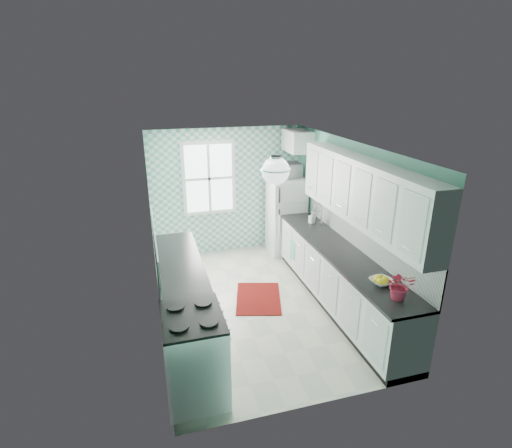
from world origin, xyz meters
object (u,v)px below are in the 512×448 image
object	(u,v)px
fridge	(286,216)
fruit_bowl	(381,282)
ceiling_light	(276,171)
sink	(313,226)
potted_plant	(400,285)
stove	(194,353)
microwave	(287,171)

from	to	relation	value
fridge	fruit_bowl	distance (m)	3.26
ceiling_light	sink	size ratio (longest dim) A/B	0.66
sink	ceiling_light	bearing A→B (deg)	-128.05
ceiling_light	potted_plant	xyz separation A→B (m)	(1.20, -1.04, -1.21)
fridge	stove	xyz separation A→B (m)	(-2.31, -3.42, -0.25)
fruit_bowl	microwave	distance (m)	3.34
fridge	stove	bearing A→B (deg)	-126.17
potted_plant	fruit_bowl	bearing A→B (deg)	90.00
fridge	microwave	bearing A→B (deg)	52.23
ceiling_light	potted_plant	size ratio (longest dim) A/B	0.99
fridge	microwave	world-z (taller)	microwave
ceiling_light	fridge	bearing A→B (deg)	66.73
fruit_bowl	potted_plant	size ratio (longest dim) A/B	0.78
stove	sink	size ratio (longest dim) A/B	1.88
stove	potted_plant	bearing A→B (deg)	-8.08
stove	sink	distance (m)	3.36
fruit_bowl	sink	bearing A→B (deg)	89.88
fridge	potted_plant	bearing A→B (deg)	-90.70
sink	fruit_bowl	bearing A→B (deg)	-89.04
ceiling_light	stove	size ratio (longest dim) A/B	0.35
fridge	potted_plant	xyz separation A→B (m)	(0.09, -3.62, 0.34)
fruit_bowl	potted_plant	distance (m)	0.40
potted_plant	microwave	distance (m)	3.67
fridge	potted_plant	world-z (taller)	fridge
fruit_bowl	microwave	bearing A→B (deg)	91.58
fridge	microwave	size ratio (longest dim) A/B	3.01
sink	microwave	bearing A→B (deg)	95.99
ceiling_light	stove	bearing A→B (deg)	-145.07
potted_plant	microwave	bearing A→B (deg)	91.42
stove	microwave	size ratio (longest dim) A/B	1.94
fruit_bowl	stove	bearing A→B (deg)	-176.13
stove	fruit_bowl	distance (m)	2.45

